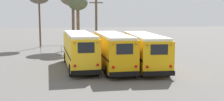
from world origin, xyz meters
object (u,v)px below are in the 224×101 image
at_px(school_bus_2, 144,50).
at_px(utility_pole, 96,23).
at_px(bare_tree_1, 78,5).
at_px(school_bus_0, 79,49).
at_px(school_bus_1, 113,50).

relative_size(school_bus_2, utility_pole, 1.41).
bearing_deg(utility_pole, bare_tree_1, 158.34).
relative_size(school_bus_0, school_bus_2, 0.93).
bearing_deg(school_bus_2, school_bus_0, 171.25).
bearing_deg(utility_pole, school_bus_0, -104.84).
xyz_separation_m(school_bus_2, bare_tree_1, (-5.36, 12.94, 4.55)).
bearing_deg(bare_tree_1, school_bus_2, -67.51).
distance_m(school_bus_0, school_bus_2, 6.02).
bearing_deg(bare_tree_1, utility_pole, -21.66).
distance_m(school_bus_1, bare_tree_1, 13.97).
height_order(school_bus_0, utility_pole, utility_pole).
xyz_separation_m(school_bus_0, bare_tree_1, (0.59, 12.03, 4.48)).
xyz_separation_m(school_bus_1, school_bus_2, (2.97, 0.06, -0.04)).
height_order(utility_pole, bare_tree_1, bare_tree_1).
xyz_separation_m(school_bus_0, utility_pole, (2.94, 11.09, 2.05)).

